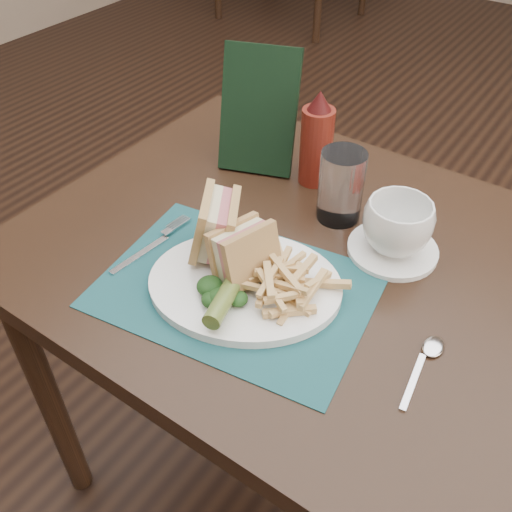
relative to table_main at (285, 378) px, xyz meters
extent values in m
plane|color=black|center=(0.00, 0.50, -0.38)|extent=(7.00, 7.00, 0.00)
cube|color=#17464A|center=(-0.01, -0.14, 0.38)|extent=(0.45, 0.35, 0.00)
cylinder|color=#4C6024|center=(0.01, -0.19, 0.41)|extent=(0.06, 0.12, 0.03)
cylinder|color=white|center=(0.15, 0.08, 0.38)|extent=(0.18, 0.18, 0.01)
imported|color=white|center=(0.15, 0.08, 0.43)|extent=(0.14, 0.14, 0.09)
cylinder|color=white|center=(0.02, 0.11, 0.44)|extent=(0.10, 0.10, 0.13)
cube|color=black|center=(-0.19, 0.18, 0.49)|extent=(0.17, 0.13, 0.23)
camera|label=1|loc=(0.37, -0.64, 1.00)|focal=40.00mm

